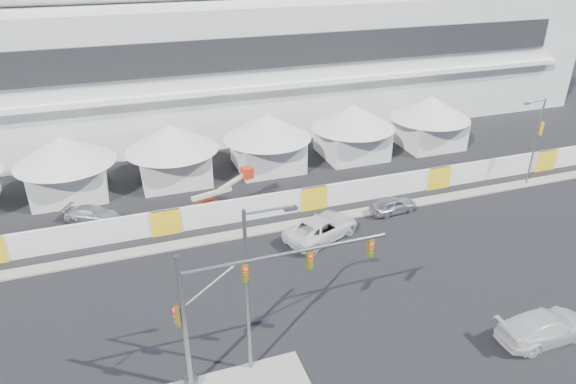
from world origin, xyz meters
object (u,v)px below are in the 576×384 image
object	(u,v)px
traffic_mast	(229,308)
boom_lift	(208,207)
pickup_curb	(322,228)
streetlight_median	(252,282)
pickup_near	(545,326)
lot_car_c	(93,214)
streetlight_curb	(535,136)
sedan_silver	(393,205)

from	to	relation	value
traffic_mast	boom_lift	bearing A→B (deg)	82.99
pickup_curb	streetlight_median	bearing A→B (deg)	119.03
traffic_mast	streetlight_median	size ratio (longest dim) A/B	1.14
pickup_near	streetlight_median	distance (m)	16.94
pickup_curb	lot_car_c	distance (m)	18.12
pickup_near	lot_car_c	size ratio (longest dim) A/B	1.32
pickup_near	streetlight_curb	xyz separation A→B (m)	(13.38, 16.47, 3.83)
sedan_silver	streetlight_median	bearing A→B (deg)	123.99
pickup_curb	lot_car_c	size ratio (longest dim) A/B	1.41
lot_car_c	streetlight_median	bearing A→B (deg)	-129.76
sedan_silver	pickup_curb	world-z (taller)	pickup_curb
sedan_silver	streetlight_median	xyz separation A→B (m)	(-15.31, -12.58, 4.87)
pickup_curb	streetlight_curb	bearing A→B (deg)	-107.16
sedan_silver	pickup_near	size ratio (longest dim) A/B	0.69
pickup_curb	streetlight_median	distance (m)	14.44
lot_car_c	boom_lift	size ratio (longest dim) A/B	0.65
sedan_silver	traffic_mast	world-z (taller)	traffic_mast
lot_car_c	streetlight_median	size ratio (longest dim) A/B	0.46
streetlight_curb	lot_car_c	bearing A→B (deg)	171.21
streetlight_median	boom_lift	distance (m)	17.53
sedan_silver	traffic_mast	bearing A→B (deg)	122.32
lot_car_c	pickup_near	bearing A→B (deg)	-105.26
traffic_mast	boom_lift	size ratio (longest dim) A/B	1.60
traffic_mast	streetlight_curb	world-z (taller)	streetlight_curb
pickup_curb	lot_car_c	bearing A→B (deg)	39.39
traffic_mast	boom_lift	distance (m)	17.58
pickup_near	traffic_mast	xyz separation A→B (m)	(-17.16, 2.97, 3.65)
pickup_curb	streetlight_median	world-z (taller)	streetlight_median
lot_car_c	streetlight_curb	xyz separation A→B (m)	(37.24, -5.76, 4.03)
sedan_silver	pickup_curb	bearing A→B (deg)	98.19
sedan_silver	streetlight_curb	xyz separation A→B (m)	(14.02, 0.72, 3.98)
pickup_near	lot_car_c	distance (m)	32.61
traffic_mast	streetlight_median	bearing A→B (deg)	9.42
sedan_silver	lot_car_c	xyz separation A→B (m)	(-23.22, 6.48, -0.04)
pickup_curb	boom_lift	xyz separation A→B (m)	(-7.36, 6.01, 0.03)
pickup_near	traffic_mast	bearing A→B (deg)	80.04
boom_lift	pickup_curb	bearing A→B (deg)	-54.38
pickup_curb	lot_car_c	xyz separation A→B (m)	(-16.16, 8.19, -0.22)
boom_lift	traffic_mast	bearing A→B (deg)	-112.16
sedan_silver	boom_lift	world-z (taller)	boom_lift
pickup_near	traffic_mast	size ratio (longest dim) A/B	0.54
pickup_near	boom_lift	size ratio (longest dim) A/B	0.86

